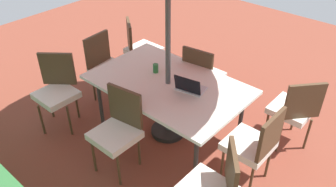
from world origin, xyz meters
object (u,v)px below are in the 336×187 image
object	(u,v)px
dining_table	(168,86)
chair_northeast	(57,88)
chair_west	(255,143)
chair_northwest	(213,187)
chair_south	(202,74)
chair_east	(106,65)
chair_north	(118,128)
cup	(156,68)
laptop	(190,87)
chair_southeast	(140,47)
chair_southwest	(295,108)

from	to	relation	value
dining_table	chair_northeast	world-z (taller)	chair_northeast
chair_west	chair_northwest	world-z (taller)	same
dining_table	chair_northwest	size ratio (longest dim) A/B	1.91
chair_south	dining_table	bearing A→B (deg)	83.77
dining_table	chair_east	bearing A→B (deg)	-1.34
chair_north	chair_northeast	distance (m)	1.17
chair_east	chair_northwest	size ratio (longest dim) A/B	1.00
chair_west	chair_north	bearing A→B (deg)	-57.68
cup	laptop	bearing A→B (deg)	175.78
chair_east	chair_northwest	xyz separation A→B (m)	(-2.41, 0.81, 0.00)
chair_north	chair_northwest	size ratio (longest dim) A/B	1.00
chair_southeast	chair_south	bearing A→B (deg)	-143.14
chair_east	chair_northwest	world-z (taller)	same
chair_east	laptop	distance (m)	1.52
dining_table	chair_southwest	bearing A→B (deg)	-146.58
laptop	dining_table	bearing A→B (deg)	-3.63
chair_southeast	chair_southwest	size ratio (longest dim) A/B	1.00
chair_west	chair_south	xyz separation A→B (m)	(1.23, -0.75, 0.00)
chair_south	laptop	world-z (taller)	laptop
chair_north	laptop	world-z (taller)	laptop
chair_west	laptop	bearing A→B (deg)	-93.20
chair_northeast	laptop	world-z (taller)	laptop
chair_south	chair_northeast	xyz separation A→B (m)	(1.18, 1.51, 0.00)
chair_southeast	cup	distance (m)	1.19
chair_southeast	chair_southwest	world-z (taller)	same
chair_northwest	chair_northeast	size ratio (longest dim) A/B	1.00
chair_south	chair_northeast	bearing A→B (deg)	43.62
chair_east	cup	xyz separation A→B (m)	(-0.92, -0.06, 0.28)
chair_north	cup	distance (m)	0.95
chair_south	chair_northeast	world-z (taller)	same
chair_east	chair_northeast	xyz separation A→B (m)	(0.01, 0.81, 0.00)
chair_west	chair_north	world-z (taller)	same
chair_southwest	laptop	distance (m)	1.27
chair_east	chair_southeast	bearing A→B (deg)	-1.67
chair_west	chair_south	distance (m)	1.44
chair_northwest	chair_southeast	bearing A→B (deg)	-160.96
dining_table	chair_southwest	size ratio (longest dim) A/B	1.91
chair_west	chair_southeast	world-z (taller)	same
dining_table	chair_west	xyz separation A→B (m)	(-1.21, 0.02, -0.17)
chair_northwest	cup	distance (m)	1.75
dining_table	chair_southwest	world-z (taller)	chair_southwest
chair_west	laptop	distance (m)	0.95
chair_south	laptop	size ratio (longest dim) A/B	2.70
chair_east	chair_north	bearing A→B (deg)	-130.30
chair_southwest	cup	xyz separation A→B (m)	(1.54, 0.75, 0.28)
dining_table	chair_east	xyz separation A→B (m)	(1.19, -0.03, -0.17)
laptop	cup	distance (m)	0.58
chair_southwest	chair_south	bearing A→B (deg)	-44.91
chair_west	chair_southwest	bearing A→B (deg)	177.26
chair_south	chair_southwest	xyz separation A→B (m)	(-1.28, -0.10, 0.00)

